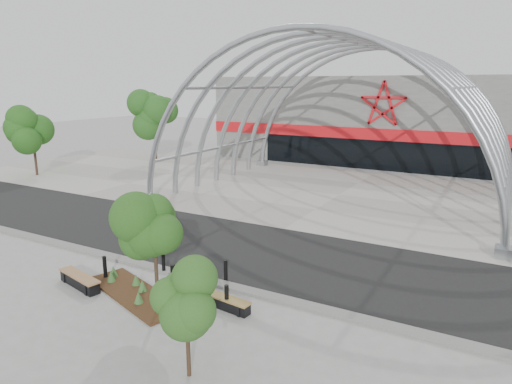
# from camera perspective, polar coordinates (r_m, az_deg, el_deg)

# --- Properties ---
(ground) EXTENTS (140.00, 140.00, 0.00)m
(ground) POSITION_cam_1_polar(r_m,az_deg,el_deg) (17.99, -6.35, -10.68)
(ground) COLOR gray
(ground) RESTS_ON ground
(road) EXTENTS (140.00, 7.00, 0.02)m
(road) POSITION_cam_1_polar(r_m,az_deg,el_deg) (20.70, -0.68, -7.27)
(road) COLOR black
(road) RESTS_ON ground
(forecourt) EXTENTS (60.00, 17.00, 0.04)m
(forecourt) POSITION_cam_1_polar(r_m,az_deg,el_deg) (31.23, 10.37, -0.36)
(forecourt) COLOR #9F9990
(forecourt) RESTS_ON ground
(kerb) EXTENTS (60.00, 0.50, 0.12)m
(kerb) POSITION_cam_1_polar(r_m,az_deg,el_deg) (17.78, -6.83, -10.78)
(kerb) COLOR slate
(kerb) RESTS_ON ground
(arena_building) EXTENTS (34.00, 15.24, 8.00)m
(arena_building) POSITION_cam_1_polar(r_m,az_deg,el_deg) (47.84, 17.72, 8.75)
(arena_building) COLOR slate
(arena_building) RESTS_ON ground
(vault_canopy) EXTENTS (20.80, 15.80, 20.36)m
(vault_canopy) POSITION_cam_1_polar(r_m,az_deg,el_deg) (31.23, 10.37, -0.37)
(vault_canopy) COLOR #999EA3
(vault_canopy) RESTS_ON ground
(planting_bed) EXTENTS (4.93, 2.85, 0.50)m
(planting_bed) POSITION_cam_1_polar(r_m,az_deg,el_deg) (17.18, -14.98, -11.84)
(planting_bed) COLOR #301E10
(planting_bed) RESTS_ON ground
(street_tree_0) EXTENTS (1.69, 1.69, 3.84)m
(street_tree_0) POSITION_cam_1_polar(r_m,az_deg,el_deg) (14.84, -12.62, -4.78)
(street_tree_0) COLOR black
(street_tree_0) RESTS_ON ground
(street_tree_1) EXTENTS (1.38, 1.38, 3.26)m
(street_tree_1) POSITION_cam_1_polar(r_m,az_deg,el_deg) (11.57, -8.75, -12.19)
(street_tree_1) COLOR black
(street_tree_1) RESTS_ON ground
(bench_0) EXTENTS (2.29, 0.97, 0.47)m
(bench_0) POSITION_cam_1_polar(r_m,az_deg,el_deg) (18.31, -21.18, -10.33)
(bench_0) COLOR black
(bench_0) RESTS_ON ground
(bench_1) EXTENTS (2.00, 0.66, 0.41)m
(bench_1) POSITION_cam_1_polar(r_m,az_deg,el_deg) (15.66, -3.92, -13.64)
(bench_1) COLOR black
(bench_1) RESTS_ON ground
(bollard_0) EXTENTS (0.15, 0.15, 0.92)m
(bollard_0) POSITION_cam_1_polar(r_m,az_deg,el_deg) (18.57, -18.36, -8.98)
(bollard_0) COLOR black
(bollard_0) RESTS_ON ground
(bollard_1) EXTENTS (0.17, 0.17, 1.07)m
(bollard_1) POSITION_cam_1_polar(r_m,az_deg,el_deg) (16.81, -10.31, -10.61)
(bollard_1) COLOR black
(bollard_1) RESTS_ON ground
(bollard_2) EXTENTS (0.14, 0.14, 0.86)m
(bollard_2) POSITION_cam_1_polar(r_m,az_deg,el_deg) (18.54, -11.49, -8.68)
(bollard_2) COLOR black
(bollard_2) RESTS_ON ground
(bollard_3) EXTENTS (0.14, 0.14, 0.88)m
(bollard_3) POSITION_cam_1_polar(r_m,az_deg,el_deg) (17.44, -3.81, -9.84)
(bollard_3) COLOR black
(bollard_3) RESTS_ON ground
(bollard_4) EXTENTS (0.14, 0.14, 0.90)m
(bollard_4) POSITION_cam_1_polar(r_m,az_deg,el_deg) (15.42, -3.69, -13.05)
(bollard_4) COLOR black
(bollard_4) RESTS_ON ground
(bg_tree_0) EXTENTS (3.00, 3.00, 6.45)m
(bg_tree_0) POSITION_cam_1_polar(r_m,az_deg,el_deg) (44.68, -12.63, 9.60)
(bg_tree_0) COLOR #301E15
(bg_tree_0) RESTS_ON ground
(bg_tree_2) EXTENTS (2.55, 2.55, 5.38)m
(bg_tree_2) POSITION_cam_1_polar(r_m,az_deg,el_deg) (41.09, -26.21, 7.18)
(bg_tree_2) COLOR #302017
(bg_tree_2) RESTS_ON ground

